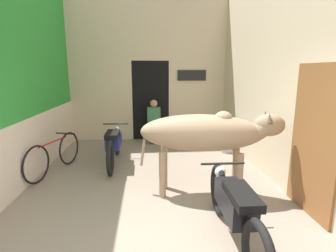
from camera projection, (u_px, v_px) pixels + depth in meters
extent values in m
cube|color=green|center=(20.00, 67.00, 4.64)|extent=(0.18, 5.26, 4.12)
cube|color=silver|center=(35.00, 147.00, 4.95)|extent=(0.03, 5.26, 1.15)
cube|color=beige|center=(148.00, 26.00, 7.24)|extent=(4.43, 0.18, 1.85)
cube|color=beige|center=(102.00, 101.00, 7.56)|extent=(1.74, 0.18, 2.27)
cube|color=beige|center=(196.00, 100.00, 7.78)|extent=(1.64, 0.18, 2.27)
cube|color=black|center=(150.00, 99.00, 8.02)|extent=(1.06, 0.90, 2.27)
cube|color=black|center=(192.00, 75.00, 7.51)|extent=(0.82, 0.03, 0.30)
cube|color=beige|center=(270.00, 67.00, 5.01)|extent=(0.18, 5.26, 4.12)
cube|color=brown|center=(314.00, 141.00, 3.57)|extent=(0.05, 1.00, 2.10)
ellipsoid|color=tan|center=(201.00, 133.00, 4.14)|extent=(2.01, 0.91, 0.58)
ellipsoid|color=tan|center=(223.00, 118.00, 4.07)|extent=(0.31, 0.29, 0.22)
cylinder|color=tan|center=(259.00, 131.00, 4.07)|extent=(0.42, 0.33, 0.39)
ellipsoid|color=tan|center=(269.00, 125.00, 4.04)|extent=(0.51, 0.37, 0.35)
cylinder|color=tan|center=(144.00, 146.00, 4.26)|extent=(0.14, 0.06, 0.68)
cylinder|color=tan|center=(235.00, 169.00, 4.40)|extent=(0.11, 0.11, 0.75)
cylinder|color=tan|center=(239.00, 177.00, 4.07)|extent=(0.11, 0.11, 0.75)
cylinder|color=tan|center=(164.00, 167.00, 4.49)|extent=(0.11, 0.11, 0.75)
cylinder|color=tan|center=(162.00, 175.00, 4.16)|extent=(0.11, 0.11, 0.75)
cone|color=#473D33|center=(265.00, 115.00, 4.13)|extent=(0.09, 0.15, 0.19)
cone|color=#473D33|center=(270.00, 118.00, 3.89)|extent=(0.09, 0.15, 0.19)
torus|color=black|center=(218.00, 190.00, 3.69)|extent=(0.09, 0.71, 0.71)
cube|color=black|center=(235.00, 201.00, 2.97)|extent=(0.30, 0.77, 0.28)
cube|color=black|center=(242.00, 195.00, 2.72)|extent=(0.27, 0.62, 0.09)
cylinder|color=black|center=(223.00, 164.00, 3.44)|extent=(0.58, 0.04, 0.03)
sphere|color=silver|center=(220.00, 172.00, 3.57)|extent=(0.15, 0.15, 0.15)
torus|color=black|center=(110.00, 158.00, 5.03)|extent=(0.09, 0.69, 0.69)
torus|color=black|center=(117.00, 140.00, 6.33)|extent=(0.09, 0.69, 0.69)
cube|color=navy|center=(114.00, 140.00, 5.64)|extent=(0.29, 0.74, 0.28)
cube|color=black|center=(112.00, 134.00, 5.41)|extent=(0.26, 0.59, 0.09)
cylinder|color=black|center=(116.00, 124.00, 6.10)|extent=(0.58, 0.04, 0.03)
sphere|color=silver|center=(116.00, 129.00, 6.22)|extent=(0.15, 0.15, 0.15)
torus|color=black|center=(36.00, 164.00, 4.69)|extent=(0.24, 0.68, 0.70)
torus|color=black|center=(69.00, 148.00, 5.67)|extent=(0.24, 0.68, 0.70)
cylinder|color=red|center=(53.00, 142.00, 5.12)|extent=(0.28, 0.82, 0.03)
cylinder|color=black|center=(65.00, 133.00, 5.51)|extent=(0.43, 0.16, 0.03)
cube|color=#282833|center=(154.00, 135.00, 7.27)|extent=(0.25, 0.14, 0.47)
cube|color=#282833|center=(154.00, 125.00, 7.30)|extent=(0.25, 0.32, 0.11)
cube|color=#386B42|center=(154.00, 116.00, 7.32)|extent=(0.36, 0.20, 0.49)
sphere|color=tan|center=(154.00, 103.00, 7.24)|extent=(0.20, 0.20, 0.20)
cylinder|color=#DB6093|center=(165.00, 133.00, 7.60)|extent=(0.21, 0.21, 0.43)
cylinder|color=#DB6093|center=(165.00, 125.00, 7.55)|extent=(0.30, 0.30, 0.04)
cylinder|color=#A8A8B2|center=(226.00, 147.00, 6.52)|extent=(0.26, 0.26, 0.26)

